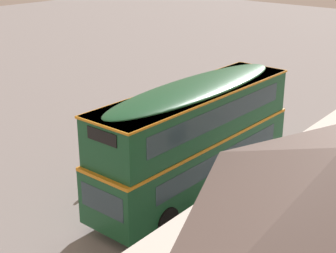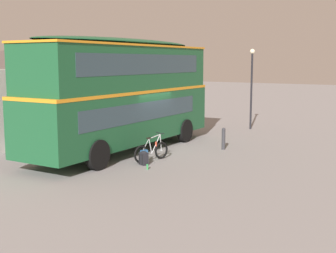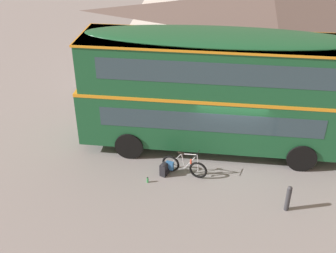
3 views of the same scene
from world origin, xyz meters
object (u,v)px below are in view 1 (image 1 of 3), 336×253
(water_bottle_green_metal, at_px, (179,156))
(kerb_bollard, at_px, (94,177))
(touring_bicycle, at_px, (174,163))
(backpack_on_ground, at_px, (181,159))
(double_decker_bus, at_px, (196,134))

(water_bottle_green_metal, bearing_deg, kerb_bollard, -9.05)
(touring_bicycle, xyz_separation_m, backpack_on_ground, (-0.65, -0.13, -0.10))
(kerb_bollard, bearing_deg, water_bottle_green_metal, 170.95)
(touring_bicycle, height_order, backpack_on_ground, touring_bicycle)
(double_decker_bus, distance_m, kerb_bollard, 4.82)
(double_decker_bus, height_order, backpack_on_ground, double_decker_bus)
(backpack_on_ground, distance_m, kerb_bollard, 4.47)
(touring_bicycle, bearing_deg, double_decker_bus, 62.67)
(backpack_on_ground, height_order, water_bottle_green_metal, backpack_on_ground)
(backpack_on_ground, distance_m, water_bottle_green_metal, 0.77)
(touring_bicycle, height_order, kerb_bollard, touring_bicycle)
(touring_bicycle, xyz_separation_m, water_bottle_green_metal, (-1.19, -0.66, -0.27))
(touring_bicycle, relative_size, kerb_bollard, 1.77)
(double_decker_bus, relative_size, backpack_on_ground, 20.17)
(backpack_on_ground, relative_size, water_bottle_green_metal, 2.31)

